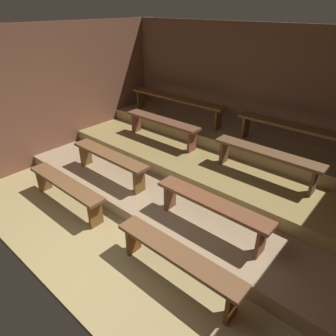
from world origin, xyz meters
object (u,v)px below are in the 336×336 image
Objects in this scene: bench_middle_right at (267,156)px; bench_upper_left at (176,100)px; bench_floor_right at (177,257)px; bench_lower_right at (212,206)px; bench_middle_left at (162,123)px; bench_lower_left at (109,158)px; bench_floor_left at (66,186)px; bench_upper_right at (308,133)px.

bench_upper_left is (-2.67, 0.85, 0.24)m from bench_middle_right.
bench_floor_right is 1.02× the size of bench_lower_right.
bench_middle_left is at bearing 135.20° from bench_floor_right.
bench_upper_left is (-0.39, 2.34, 0.48)m from bench_lower_left.
bench_floor_right is 0.98× the size of bench_middle_left.
bench_floor_left is 0.98× the size of bench_middle_left.
bench_middle_right is (-0.03, 2.36, 0.46)m from bench_floor_right.
bench_lower_right is at bearing -99.55° from bench_upper_right.
bench_middle_left reaches higher than bench_floor_right.
bench_floor_left is at bearing -90.84° from bench_middle_left.
bench_upper_left and bench_upper_right have the same top height.
bench_middle_right is at bearing 33.23° from bench_lower_left.
bench_upper_right is (0.33, 0.85, 0.24)m from bench_middle_right.
bench_floor_right is at bearing -83.24° from bench_lower_right.
bench_middle_right is at bearing -110.91° from bench_upper_right.
bench_middle_right reaches higher than bench_lower_right.
bench_floor_right is 4.26m from bench_upper_left.
bench_upper_right is at bearing 42.01° from bench_lower_left.
bench_lower_left is (-2.31, 0.87, 0.23)m from bench_floor_right.
bench_middle_left is at bearing 92.64° from bench_lower_left.
bench_middle_right is at bearing 87.36° from bench_lower_right.
bench_middle_left is at bearing -162.31° from bench_upper_right.
bench_upper_right reaches higher than bench_floor_right.
bench_lower_right is 0.96× the size of bench_middle_left.
bench_upper_right is (2.60, 2.34, 0.48)m from bench_lower_left.
bench_lower_left is at bearing -137.99° from bench_upper_right.
bench_lower_left is at bearing -80.45° from bench_upper_left.
bench_upper_left is (-0.33, 0.85, 0.24)m from bench_middle_left.
bench_floor_left is at bearing -84.83° from bench_upper_left.
bench_floor_left is 0.69× the size of bench_upper_right.
bench_lower_left and bench_lower_right have the same top height.
bench_upper_right is at bearing 80.45° from bench_lower_right.
bench_floor_left is 1.00× the size of bench_floor_right.
bench_floor_left is 3.38m from bench_middle_right.
bench_floor_left is at bearing -96.76° from bench_lower_left.
bench_middle_left is 0.94m from bench_upper_left.
bench_floor_left is 2.41m from bench_floor_right.
bench_upper_left reaches higher than bench_lower_right.
bench_floor_left is at bearing 180.00° from bench_floor_right.
bench_upper_right reaches higher than bench_middle_left.
bench_middle_left is 1.00× the size of bench_middle_right.
bench_floor_left is 2.41m from bench_middle_left.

